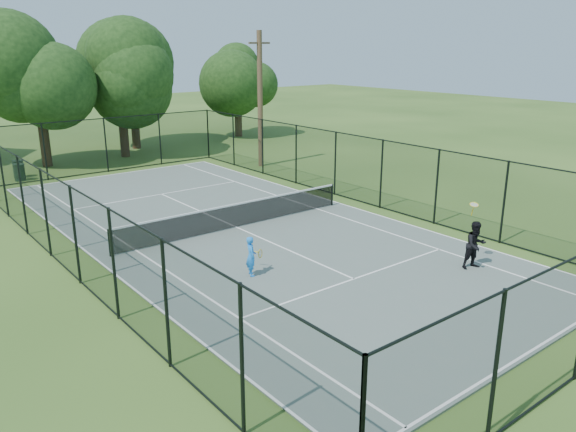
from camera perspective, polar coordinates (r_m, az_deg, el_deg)
ground at (r=21.76m, az=-5.25°, el=-1.29°), size 120.00×120.00×0.00m
tennis_court at (r=21.75m, az=-5.26°, el=-1.22°), size 11.00×24.00×0.06m
tennis_net at (r=21.58m, az=-5.29°, el=0.16°), size 10.08×0.08×0.95m
fence at (r=21.34m, az=-5.36°, el=2.53°), size 13.10×26.10×3.00m
tree_near_left at (r=35.31m, az=-24.19°, el=12.82°), size 6.38×6.38×8.33m
tree_near_mid at (r=36.83m, az=-16.75°, el=12.86°), size 5.71×5.71×7.47m
tree_near_right at (r=39.70m, az=-15.72°, el=14.49°), size 6.26×6.26×8.64m
tree_far_right at (r=43.88m, az=-5.17°, el=13.43°), size 5.05×5.05×6.68m
trash_bin_left at (r=32.49m, az=-25.61°, el=4.04°), size 0.58×0.58×0.89m
trash_bin_right at (r=33.27m, az=-25.70°, el=4.34°), size 0.58×0.58×0.94m
utility_pole at (r=32.55m, az=-2.85°, el=11.78°), size 1.40×0.30×7.59m
player_blue at (r=17.04m, az=-3.77°, el=-4.08°), size 0.80×0.53×1.24m
player_black at (r=18.46m, az=18.51°, el=-2.79°), size 0.88×0.88×2.02m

